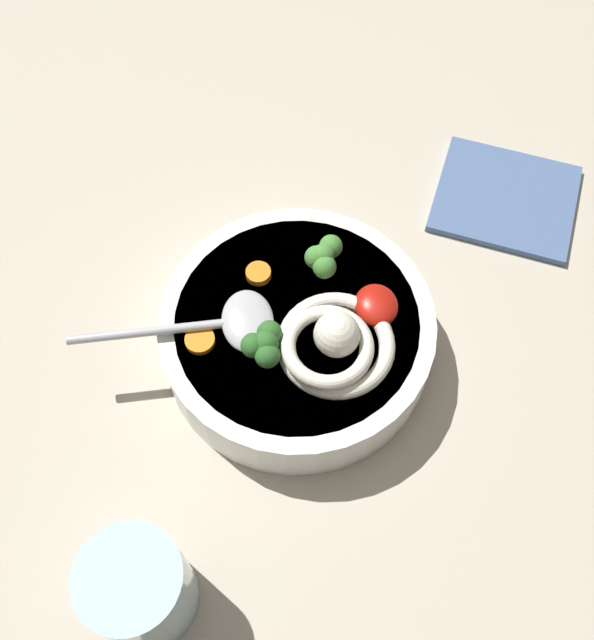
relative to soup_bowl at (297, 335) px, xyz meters
The scene contains 11 objects.
table_slab 5.85cm from the soup_bowl, 69.60° to the left, with size 132.70×132.70×4.14cm, color #BCB29E.
soup_bowl is the anchor object (origin of this frame).
noodle_pile 5.71cm from the soup_bowl, 35.80° to the left, with size 10.85×10.64×4.36cm.
soup_spoon 6.60cm from the soup_bowl, 90.12° to the right, with size 6.01×17.21×1.60cm.
chili_sauce_dollop 7.71cm from the soup_bowl, 90.43° to the left, with size 4.14×3.73×1.86cm, color #B2190F.
broccoli_floret_far 7.45cm from the soup_bowl, 146.60° to the left, with size 4.03×3.47×3.19cm.
broccoli_floret_right 6.40cm from the soup_bowl, 45.48° to the right, with size 4.06×3.50×3.21cm.
carrot_slice_front 8.87cm from the soup_bowl, 85.85° to the right, with size 2.53×2.53×0.59cm, color orange.
carrot_slice_left 6.40cm from the soup_bowl, 149.89° to the right, with size 2.22×2.22×0.75cm, color orange.
drinking_glass 24.44cm from the soup_bowl, 34.98° to the right, with size 7.59×7.59×9.38cm, color silver.
folded_napkin 27.67cm from the soup_bowl, 121.49° to the left, with size 12.63×13.98×0.80cm, color #4C6693.
Camera 1 is at (28.50, -6.60, 63.86)cm, focal length 40.67 mm.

